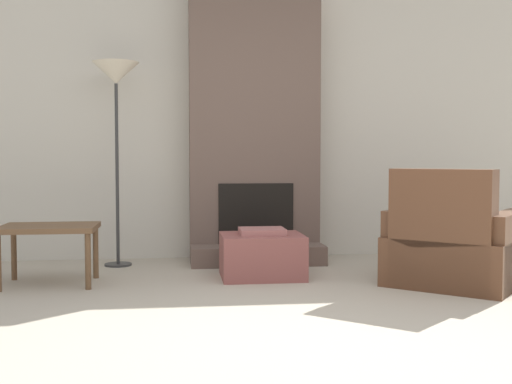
% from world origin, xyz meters
% --- Properties ---
extents(ground_plane, '(24.00, 24.00, 0.00)m').
position_xyz_m(ground_plane, '(0.00, 0.00, 0.00)').
color(ground_plane, '#B2A893').
extents(wall_back, '(7.66, 0.06, 2.60)m').
position_xyz_m(wall_back, '(0.00, 2.98, 1.30)').
color(wall_back, beige).
rests_on(wall_back, ground_plane).
extents(fireplace, '(1.22, 0.66, 2.60)m').
position_xyz_m(fireplace, '(0.00, 2.75, 1.22)').
color(fireplace, brown).
rests_on(fireplace, ground_plane).
extents(ottoman, '(0.66, 0.54, 0.40)m').
position_xyz_m(ottoman, '(-0.05, 1.83, 0.18)').
color(ottoman, '#8C4C47').
rests_on(ottoman, ground_plane).
extents(armchair, '(1.29, 1.29, 0.89)m').
position_xyz_m(armchair, '(1.36, 1.35, 0.27)').
color(armchair, brown).
rests_on(armchair, ground_plane).
extents(side_table, '(0.72, 0.53, 0.46)m').
position_xyz_m(side_table, '(-1.70, 1.75, 0.40)').
color(side_table, brown).
rests_on(side_table, ground_plane).
extents(floor_lamp_left, '(0.41, 0.41, 1.82)m').
position_xyz_m(floor_lamp_left, '(-1.26, 2.56, 1.63)').
color(floor_lamp_left, '#333333').
rests_on(floor_lamp_left, ground_plane).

